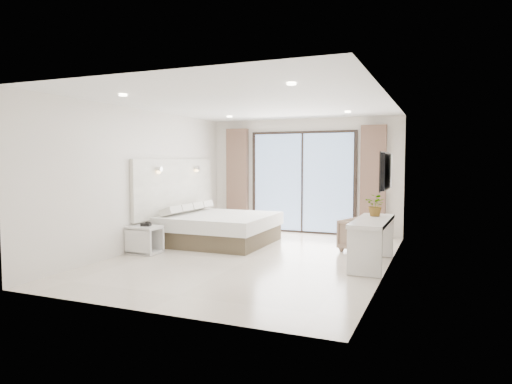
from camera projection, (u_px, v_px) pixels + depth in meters
ground at (252, 258)px, 8.05m from camera, size 6.20×6.20×0.00m
room_shell at (260, 168)px, 8.81m from camera, size 4.62×6.22×2.72m
bed at (218, 228)px, 9.50m from camera, size 2.15×2.04×0.74m
nightstand at (145, 240)px, 8.44m from camera, size 0.56×0.47×0.51m
phone at (146, 224)px, 8.43m from camera, size 0.20×0.17×0.06m
console_desk at (372, 231)px, 7.42m from camera, size 0.53×1.70×0.77m
plant at (376, 208)px, 7.78m from camera, size 0.46×0.48×0.30m
armchair at (362, 234)px, 8.59m from camera, size 0.81×0.84×0.68m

